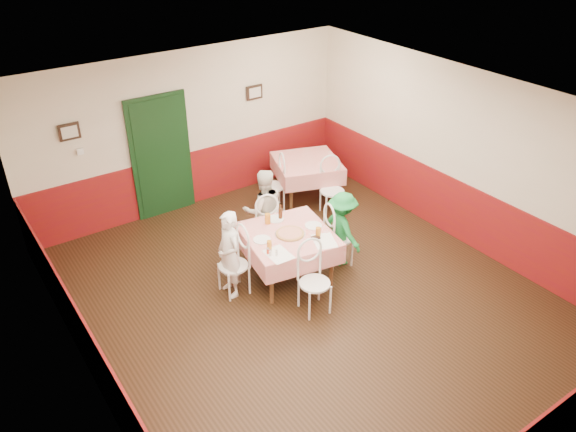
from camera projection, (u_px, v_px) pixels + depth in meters
floor at (309, 299)px, 7.97m from camera, size 7.00×7.00×0.00m
ceiling at (313, 110)px, 6.54m from camera, size 7.00×7.00×0.00m
back_wall at (190, 130)px, 9.73m from camera, size 6.00×0.10×2.80m
front_wall at (557, 384)px, 4.78m from camera, size 6.00×0.10×2.80m
left_wall at (78, 297)px, 5.78m from camera, size 0.10×7.00×2.80m
right_wall at (465, 158)px, 8.73m from camera, size 0.10×7.00×2.80m
wainscot_back at (195, 177)px, 10.18m from camera, size 6.00×0.03×1.00m
wainscot_left at (95, 360)px, 6.24m from camera, size 0.03×7.00×1.00m
wainscot_right at (456, 209)px, 9.18m from camera, size 0.03×7.00×1.00m
door at (161, 158)px, 9.58m from camera, size 0.96×0.06×2.10m
picture_left at (69, 132)px, 8.48m from camera, size 0.32×0.03×0.26m
picture_right at (255, 92)px, 10.11m from camera, size 0.32×0.03×0.26m
thermostat at (80, 151)px, 8.71m from camera, size 0.10×0.03×0.10m
main_table at (288, 256)px, 8.24m from camera, size 1.41×1.41×0.77m
second_table at (307, 179)px, 10.38m from camera, size 1.43×1.43×0.77m
chair_left at (233, 266)px, 7.89m from camera, size 0.44×0.44×0.90m
chair_right at (339, 238)px, 8.51m from camera, size 0.50×0.50×0.90m
chair_far at (265, 224)px, 8.86m from camera, size 0.54×0.54×0.90m
chair_near at (315, 283)px, 7.54m from camera, size 0.48×0.48×0.90m
chair_second_a at (273, 186)px, 9.97m from camera, size 0.53×0.53×0.90m
chair_second_b at (332, 191)px, 9.81m from camera, size 0.53×0.53×0.90m
pizza at (290, 233)px, 8.02m from camera, size 0.46×0.46×0.03m
plate_left at (262, 240)px, 7.89m from camera, size 0.29×0.29×0.01m
plate_right at (313, 226)px, 8.21m from camera, size 0.29×0.29×0.01m
plate_far at (276, 219)px, 8.38m from camera, size 0.29×0.29×0.01m
glass_a at (269, 245)px, 7.67m from camera, size 0.08×0.08×0.13m
glass_b at (318, 232)px, 7.95m from camera, size 0.08×0.08×0.14m
glass_c at (268, 219)px, 8.24m from camera, size 0.10×0.10×0.16m
beer_bottle at (280, 212)px, 8.34m from camera, size 0.07×0.07×0.22m
shaker_a at (271, 253)px, 7.53m from camera, size 0.04×0.04×0.09m
shaker_b at (277, 253)px, 7.53m from camera, size 0.04×0.04×0.09m
shaker_c at (268, 251)px, 7.58m from camera, size 0.04×0.04×0.09m
menu_left at (278, 254)px, 7.58m from camera, size 0.31×0.41×0.00m
menu_right at (324, 241)px, 7.87m from camera, size 0.43×0.48×0.00m
wallet at (316, 238)px, 7.93m from camera, size 0.12×0.11×0.02m
diner_left at (229, 254)px, 7.77m from camera, size 0.33×0.49×1.31m
diner_far at (264, 210)px, 8.78m from camera, size 0.79×0.70×1.36m
diner_right at (342, 229)px, 8.45m from camera, size 0.47×0.79×1.20m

